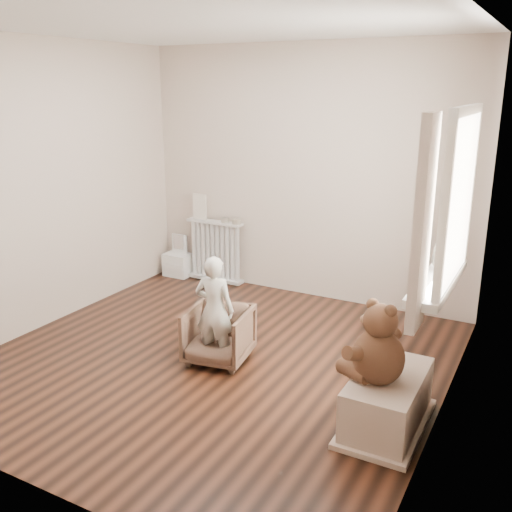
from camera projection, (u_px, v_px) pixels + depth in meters
The scene contains 20 objects.
floor at pixel (214, 360), 4.72m from camera, with size 3.60×3.60×0.01m, color black.
ceiling at pixel (207, 23), 3.97m from camera, with size 3.60×3.60×0.01m, color white.
back_wall at pixel (305, 174), 5.87m from camera, with size 3.60×0.02×2.60m, color beige.
front_wall at pixel (15, 270), 2.83m from camera, with size 3.60×0.02×2.60m, color beige.
left_wall at pixel (43, 187), 5.17m from camera, with size 0.02×3.60×2.60m, color beige.
right_wall at pixel (456, 233), 3.53m from camera, with size 0.02×3.60×2.60m, color beige.
window at pixel (460, 201), 3.76m from camera, with size 0.03×0.90×1.10m, color white.
window_sill at pixel (438, 282), 3.97m from camera, with size 0.22×1.10×0.06m, color silver.
curtain_left at pixel (423, 226), 3.34m from camera, with size 0.06×0.26×1.30m, color #C5B29F.
curtain_right at pixel (457, 194), 4.31m from camera, with size 0.06×0.26×1.30m, color #C5B29F.
radiator at pixel (215, 249), 6.50m from camera, with size 0.68×0.13×0.72m, color silver.
paper_doll at pixel (200, 207), 6.45m from camera, with size 0.17×0.02×0.29m, color beige.
tin_a at pixel (225, 220), 6.33m from camera, with size 0.09×0.09×0.05m, color #A59E8C.
tin_b at pixel (237, 221), 6.27m from camera, with size 0.10×0.10×0.06m, color #A59E8C.
toy_vanity at pixel (178, 253), 6.74m from camera, with size 0.31×0.22×0.49m, color silver.
armchair at pixel (219, 335), 4.65m from camera, with size 0.49×0.50×0.46m, color brown.
child at pixel (215, 310), 4.54m from camera, with size 0.33×0.21×0.89m, color beige.
toy_bench at pixel (388, 399), 3.75m from camera, with size 0.42×0.79×0.37m, color #C6AF95.
teddy_bear at pixel (379, 338), 3.55m from camera, with size 0.44×0.34×0.53m, color #392113, non-canonical shape.
plush_cat at pixel (443, 257), 4.09m from camera, with size 0.16×0.26×0.22m, color gray, non-canonical shape.
Camera 1 is at (2.33, -3.60, 2.18)m, focal length 40.00 mm.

